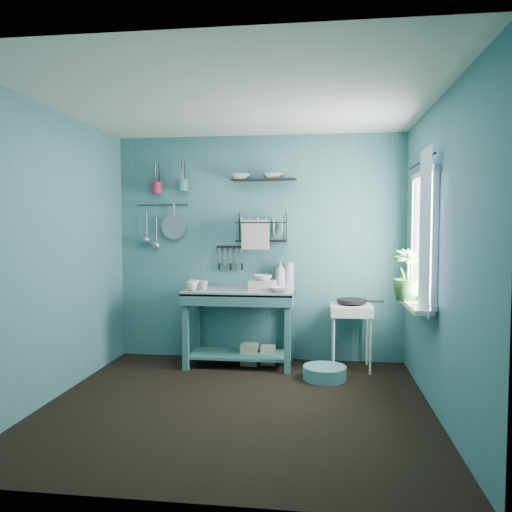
# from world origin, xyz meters

# --- Properties ---
(floor) EXTENTS (3.20, 3.20, 0.00)m
(floor) POSITION_xyz_m (0.00, 0.00, 0.00)
(floor) COLOR black
(floor) RESTS_ON ground
(ceiling) EXTENTS (3.20, 3.20, 0.00)m
(ceiling) POSITION_xyz_m (0.00, 0.00, 2.50)
(ceiling) COLOR silver
(ceiling) RESTS_ON ground
(wall_back) EXTENTS (3.20, 0.00, 3.20)m
(wall_back) POSITION_xyz_m (0.00, 1.50, 1.25)
(wall_back) COLOR #376C71
(wall_back) RESTS_ON ground
(wall_front) EXTENTS (3.20, 0.00, 3.20)m
(wall_front) POSITION_xyz_m (0.00, -1.50, 1.25)
(wall_front) COLOR #376C71
(wall_front) RESTS_ON ground
(wall_left) EXTENTS (0.00, 3.00, 3.00)m
(wall_left) POSITION_xyz_m (-1.60, 0.00, 1.25)
(wall_left) COLOR #376C71
(wall_left) RESTS_ON ground
(wall_right) EXTENTS (0.00, 3.00, 3.00)m
(wall_right) POSITION_xyz_m (1.60, 0.00, 1.25)
(wall_right) COLOR #376C71
(wall_right) RESTS_ON ground
(work_counter) EXTENTS (1.18, 0.62, 0.82)m
(work_counter) POSITION_xyz_m (-0.17, 1.18, 0.41)
(work_counter) COLOR #326968
(work_counter) RESTS_ON floor
(mug_left) EXTENTS (0.12, 0.12, 0.10)m
(mug_left) POSITION_xyz_m (-0.65, 1.02, 0.87)
(mug_left) COLOR beige
(mug_left) RESTS_ON work_counter
(mug_mid) EXTENTS (0.14, 0.14, 0.09)m
(mug_mid) POSITION_xyz_m (-0.55, 1.12, 0.87)
(mug_mid) COLOR beige
(mug_mid) RESTS_ON work_counter
(mug_right) EXTENTS (0.17, 0.17, 0.10)m
(mug_right) POSITION_xyz_m (-0.67, 1.18, 0.87)
(mug_right) COLOR beige
(mug_right) RESTS_ON work_counter
(wash_tub) EXTENTS (0.28, 0.22, 0.10)m
(wash_tub) POSITION_xyz_m (0.08, 1.16, 0.87)
(wash_tub) COLOR beige
(wash_tub) RESTS_ON work_counter
(tub_bowl) EXTENTS (0.20, 0.19, 0.06)m
(tub_bowl) POSITION_xyz_m (0.08, 1.16, 0.95)
(tub_bowl) COLOR beige
(tub_bowl) RESTS_ON wash_tub
(soap_bottle) EXTENTS (0.11, 0.12, 0.30)m
(soap_bottle) POSITION_xyz_m (0.25, 1.38, 0.97)
(soap_bottle) COLOR beige
(soap_bottle) RESTS_ON work_counter
(water_bottle) EXTENTS (0.09, 0.09, 0.28)m
(water_bottle) POSITION_xyz_m (0.35, 1.40, 0.96)
(water_bottle) COLOR silver
(water_bottle) RESTS_ON work_counter
(counter_bowl) EXTENTS (0.22, 0.22, 0.05)m
(counter_bowl) POSITION_xyz_m (0.28, 1.03, 0.85)
(counter_bowl) COLOR beige
(counter_bowl) RESTS_ON work_counter
(hotplate_stand) EXTENTS (0.47, 0.47, 0.68)m
(hotplate_stand) POSITION_xyz_m (1.01, 1.20, 0.34)
(hotplate_stand) COLOR silver
(hotplate_stand) RESTS_ON floor
(frying_pan) EXTENTS (0.30, 0.30, 0.03)m
(frying_pan) POSITION_xyz_m (1.01, 1.20, 0.72)
(frying_pan) COLOR black
(frying_pan) RESTS_ON hotplate_stand
(knife_strip) EXTENTS (0.32, 0.02, 0.03)m
(knife_strip) POSITION_xyz_m (-0.32, 1.47, 1.26)
(knife_strip) COLOR black
(knife_strip) RESTS_ON wall_back
(dish_rack) EXTENTS (0.57, 0.28, 0.32)m
(dish_rack) POSITION_xyz_m (0.05, 1.37, 1.49)
(dish_rack) COLOR black
(dish_rack) RESTS_ON wall_back
(upper_shelf) EXTENTS (0.71, 0.24, 0.01)m
(upper_shelf) POSITION_xyz_m (0.07, 1.40, 2.00)
(upper_shelf) COLOR black
(upper_shelf) RESTS_ON wall_back
(shelf_bowl_left) EXTENTS (0.25, 0.25, 0.06)m
(shelf_bowl_left) POSITION_xyz_m (-0.19, 1.40, 2.08)
(shelf_bowl_left) COLOR beige
(shelf_bowl_left) RESTS_ON upper_shelf
(shelf_bowl_right) EXTENTS (0.24, 0.24, 0.06)m
(shelf_bowl_right) POSITION_xyz_m (0.17, 1.40, 2.02)
(shelf_bowl_right) COLOR beige
(shelf_bowl_right) RESTS_ON upper_shelf
(utensil_cup_magenta) EXTENTS (0.11, 0.11, 0.13)m
(utensil_cup_magenta) POSITION_xyz_m (-1.15, 1.42, 1.93)
(utensil_cup_magenta) COLOR #A91F43
(utensil_cup_magenta) RESTS_ON wall_back
(utensil_cup_teal) EXTENTS (0.11, 0.11, 0.13)m
(utensil_cup_teal) POSITION_xyz_m (-0.85, 1.42, 1.95)
(utensil_cup_teal) COLOR #3A7977
(utensil_cup_teal) RESTS_ON wall_back
(colander) EXTENTS (0.28, 0.03, 0.28)m
(colander) POSITION_xyz_m (-0.97, 1.45, 1.49)
(colander) COLOR #9B9FA3
(colander) RESTS_ON wall_back
(ladle_outer) EXTENTS (0.01, 0.01, 0.30)m
(ladle_outer) POSITION_xyz_m (-1.29, 1.46, 1.51)
(ladle_outer) COLOR #9B9FA3
(ladle_outer) RESTS_ON wall_back
(ladle_inner) EXTENTS (0.01, 0.01, 0.30)m
(ladle_inner) POSITION_xyz_m (-1.17, 1.46, 1.45)
(ladle_inner) COLOR #9B9FA3
(ladle_inner) RESTS_ON wall_back
(hook_rail) EXTENTS (0.60, 0.01, 0.01)m
(hook_rail) POSITION_xyz_m (-1.10, 1.47, 1.74)
(hook_rail) COLOR black
(hook_rail) RESTS_ON wall_back
(window_glass) EXTENTS (0.00, 1.10, 1.10)m
(window_glass) POSITION_xyz_m (1.59, 0.45, 1.40)
(window_glass) COLOR white
(window_glass) RESTS_ON wall_right
(windowsill) EXTENTS (0.16, 0.95, 0.04)m
(windowsill) POSITION_xyz_m (1.50, 0.45, 0.81)
(windowsill) COLOR silver
(windowsill) RESTS_ON wall_right
(curtain) EXTENTS (0.00, 1.35, 1.35)m
(curtain) POSITION_xyz_m (1.52, 0.15, 1.45)
(curtain) COLOR white
(curtain) RESTS_ON wall_right
(curtain_rod) EXTENTS (0.02, 1.05, 0.02)m
(curtain_rod) POSITION_xyz_m (1.54, 0.45, 2.05)
(curtain_rod) COLOR black
(curtain_rod) RESTS_ON wall_right
(potted_plant) EXTENTS (0.32, 0.32, 0.46)m
(potted_plant) POSITION_xyz_m (1.45, 0.56, 1.06)
(potted_plant) COLOR #346E2C
(potted_plant) RESTS_ON windowsill
(storage_tin_large) EXTENTS (0.18, 0.18, 0.22)m
(storage_tin_large) POSITION_xyz_m (-0.07, 1.23, 0.11)
(storage_tin_large) COLOR tan
(storage_tin_large) RESTS_ON floor
(storage_tin_small) EXTENTS (0.15, 0.15, 0.20)m
(storage_tin_small) POSITION_xyz_m (0.13, 1.26, 0.10)
(storage_tin_small) COLOR tan
(storage_tin_small) RESTS_ON floor
(floor_basin) EXTENTS (0.42, 0.42, 0.13)m
(floor_basin) POSITION_xyz_m (0.73, 0.80, 0.07)
(floor_basin) COLOR teal
(floor_basin) RESTS_ON floor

